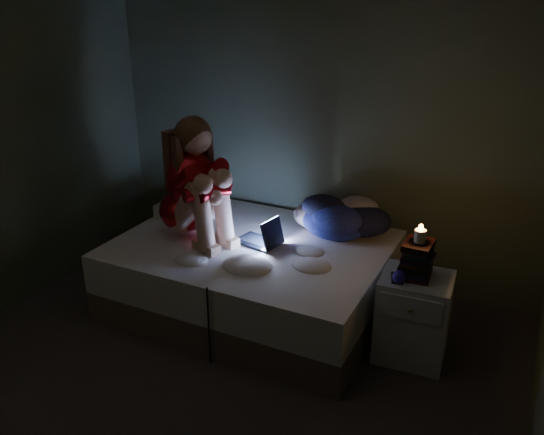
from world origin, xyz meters
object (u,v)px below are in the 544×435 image
Objects in this scene: nightstand at (413,317)px; phone at (396,277)px; candle at (420,233)px; bed at (253,275)px; woman at (183,175)px; laptop at (257,229)px.

nightstand is 4.13× the size of phone.
bed is at bearing 176.14° from candle.
candle is 0.57× the size of phone.
phone is (-0.10, -0.08, -0.29)m from candle.
nightstand is 0.58m from candle.
woman is 1.59× the size of nightstand.
woman is 1.87m from nightstand.
candle is (1.16, -0.10, 0.24)m from laptop.
bed is 1.15m from phone.
bed is 0.37m from laptop.
nightstand is 0.32m from phone.
woman is 11.48× the size of candle.
laptop is at bearing 175.20° from candle.
laptop is at bearing 27.63° from woman.
bed is at bearing 26.39° from woman.
woman reaches higher than nightstand.
candle reaches higher than phone.
woman is 1.73m from candle.
bed is 0.89m from woman.
woman is at bearing 164.35° from phone.
woman reaches higher than phone.
woman is 6.56× the size of phone.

